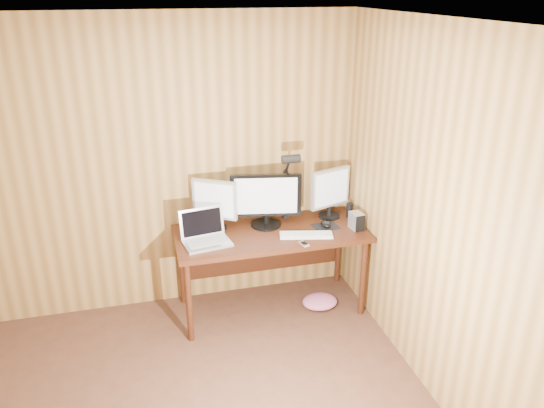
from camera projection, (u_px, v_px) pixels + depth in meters
name	position (u px, v px, depth m)	size (l,w,h in m)	color
room_shell	(170.00, 299.00, 2.58)	(4.00, 4.00, 4.00)	#4F2E1E
desk	(268.00, 241.00, 4.56)	(1.60, 0.70, 0.75)	#3D1A0C
monitor_center	(266.00, 199.00, 4.47)	(0.59, 0.26, 0.46)	black
monitor_left	(215.00, 203.00, 4.41)	(0.35, 0.23, 0.44)	black
monitor_right	(330.00, 192.00, 4.64)	(0.39, 0.19, 0.45)	black
laptop	(205.00, 234.00, 4.25)	(0.40, 0.33, 0.26)	silver
keyboard	(306.00, 235.00, 4.36)	(0.45, 0.23, 0.02)	white
mousepad	(326.00, 227.00, 4.53)	(0.21, 0.17, 0.00)	black
mouse	(326.00, 224.00, 4.53)	(0.08, 0.12, 0.04)	black
hard_drive	(357.00, 221.00, 4.47)	(0.11, 0.14, 0.14)	silver
phone	(304.00, 244.00, 4.22)	(0.07, 0.11, 0.01)	silver
speaker	(349.00, 210.00, 4.70)	(0.06, 0.06, 0.13)	black
desk_lamp	(288.00, 177.00, 4.49)	(0.15, 0.22, 0.67)	black
fabric_pile	(320.00, 302.00, 4.73)	(0.32, 0.26, 0.10)	#D36692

